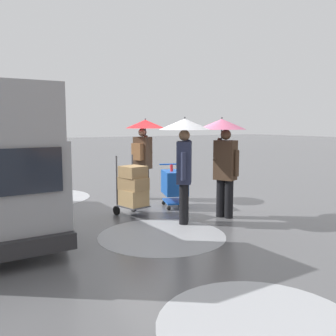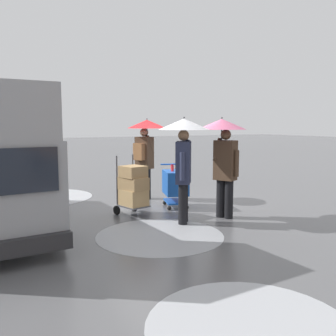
# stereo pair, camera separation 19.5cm
# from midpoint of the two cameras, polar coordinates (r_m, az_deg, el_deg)

# --- Properties ---
(ground_plane) EXTENTS (90.00, 90.00, 0.00)m
(ground_plane) POSITION_cam_midpoint_polar(r_m,az_deg,el_deg) (9.10, -0.81, -5.96)
(ground_plane) COLOR #5B5B5E
(slush_patch_under_van) EXTENTS (2.55, 2.55, 0.01)m
(slush_patch_under_van) POSITION_cam_midpoint_polar(r_m,az_deg,el_deg) (10.79, -19.14, -4.30)
(slush_patch_under_van) COLOR silver
(slush_patch_under_van) RESTS_ON ground
(slush_patch_mid_street) EXTENTS (2.13, 2.13, 0.01)m
(slush_patch_mid_street) POSITION_cam_midpoint_polar(r_m,az_deg,el_deg) (4.14, 12.65, -22.43)
(slush_patch_mid_street) COLOR #ADAFB5
(slush_patch_mid_street) RESTS_ON ground
(slush_patch_far_side) EXTENTS (2.31, 2.31, 0.01)m
(slush_patch_far_side) POSITION_cam_midpoint_polar(r_m,az_deg,el_deg) (6.86, -1.76, -10.22)
(slush_patch_far_side) COLOR #999BA0
(slush_patch_far_side) RESTS_ON ground
(shopping_cart_vendor) EXTENTS (0.78, 0.95, 1.04)m
(shopping_cart_vendor) POSITION_cam_midpoint_polar(r_m,az_deg,el_deg) (8.99, 0.38, -2.43)
(shopping_cart_vendor) COLOR #1951B2
(shopping_cart_vendor) RESTS_ON ground
(hand_dolly_boxes) EXTENTS (0.66, 0.80, 1.32)m
(hand_dolly_boxes) POSITION_cam_midpoint_polar(r_m,az_deg,el_deg) (8.21, -6.05, -2.95)
(hand_dolly_boxes) COLOR #515156
(hand_dolly_boxes) RESTS_ON ground
(pedestrian_pink_side) EXTENTS (1.04, 1.04, 2.15)m
(pedestrian_pink_side) POSITION_cam_midpoint_polar(r_m,az_deg,el_deg) (7.50, 1.78, 3.53)
(pedestrian_pink_side) COLOR black
(pedestrian_pink_side) RESTS_ON ground
(pedestrian_black_side) EXTENTS (1.04, 1.04, 2.15)m
(pedestrian_black_side) POSITION_cam_midpoint_polar(r_m,az_deg,el_deg) (9.88, -4.27, 4.23)
(pedestrian_black_side) COLOR black
(pedestrian_black_side) RESTS_ON ground
(pedestrian_white_side) EXTENTS (1.04, 1.04, 2.15)m
(pedestrian_white_side) POSITION_cam_midpoint_polar(r_m,az_deg,el_deg) (8.00, 7.74, 3.68)
(pedestrian_white_side) COLOR black
(pedestrian_white_side) RESTS_ON ground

